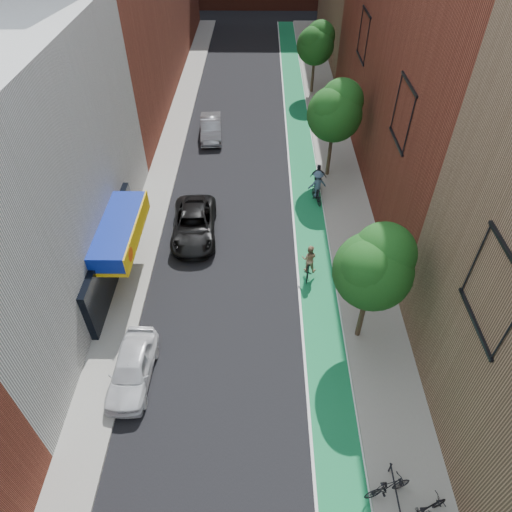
{
  "coord_description": "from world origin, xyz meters",
  "views": [
    {
      "loc": [
        0.9,
        -3.51,
        17.7
      ],
      "look_at": [
        0.71,
        13.97,
        1.5
      ],
      "focal_mm": 32.0,
      "sensor_mm": 36.0,
      "label": 1
    }
  ],
  "objects_px": {
    "parked_car_white": "(132,368)",
    "cyclist_lane_far": "(317,188)",
    "cyclist_lane_near": "(309,263)",
    "cyclist_lane_mid": "(318,182)",
    "parked_car_silver": "(211,128)",
    "parked_car_black": "(194,225)"
  },
  "relations": [
    {
      "from": "parked_car_white",
      "to": "cyclist_lane_far",
      "type": "distance_m",
      "value": 16.26
    },
    {
      "from": "cyclist_lane_near",
      "to": "cyclist_lane_mid",
      "type": "height_order",
      "value": "cyclist_lane_mid"
    },
    {
      "from": "parked_car_silver",
      "to": "cyclist_lane_mid",
      "type": "bearing_deg",
      "value": -49.68
    },
    {
      "from": "cyclist_lane_near",
      "to": "parked_car_black",
      "type": "bearing_deg",
      "value": -17.01
    },
    {
      "from": "cyclist_lane_far",
      "to": "cyclist_lane_mid",
      "type": "bearing_deg",
      "value": -113.44
    },
    {
      "from": "parked_car_silver",
      "to": "cyclist_lane_mid",
      "type": "height_order",
      "value": "cyclist_lane_mid"
    },
    {
      "from": "cyclist_lane_mid",
      "to": "cyclist_lane_near",
      "type": "bearing_deg",
      "value": 88.67
    },
    {
      "from": "parked_car_white",
      "to": "parked_car_black",
      "type": "relative_size",
      "value": 0.78
    },
    {
      "from": "parked_car_white",
      "to": "cyclist_lane_far",
      "type": "bearing_deg",
      "value": 56.85
    },
    {
      "from": "parked_car_white",
      "to": "cyclist_lane_near",
      "type": "xyz_separation_m",
      "value": [
        8.13,
        6.5,
        0.16
      ]
    },
    {
      "from": "parked_car_white",
      "to": "parked_car_silver",
      "type": "distance_m",
      "value": 22.05
    },
    {
      "from": "parked_car_white",
      "to": "cyclist_lane_mid",
      "type": "bearing_deg",
      "value": 58.09
    },
    {
      "from": "parked_car_black",
      "to": "cyclist_lane_mid",
      "type": "distance_m",
      "value": 8.87
    },
    {
      "from": "parked_car_black",
      "to": "cyclist_lane_near",
      "type": "height_order",
      "value": "cyclist_lane_near"
    },
    {
      "from": "parked_car_black",
      "to": "cyclist_lane_near",
      "type": "relative_size",
      "value": 2.67
    },
    {
      "from": "parked_car_silver",
      "to": "cyclist_lane_near",
      "type": "bearing_deg",
      "value": -71.77
    },
    {
      "from": "parked_car_black",
      "to": "cyclist_lane_near",
      "type": "bearing_deg",
      "value": -30.88
    },
    {
      "from": "cyclist_lane_near",
      "to": "cyclist_lane_mid",
      "type": "relative_size",
      "value": 0.95
    },
    {
      "from": "parked_car_white",
      "to": "cyclist_lane_mid",
      "type": "height_order",
      "value": "cyclist_lane_mid"
    },
    {
      "from": "cyclist_lane_mid",
      "to": "parked_car_white",
      "type": "bearing_deg",
      "value": 64.18
    },
    {
      "from": "cyclist_lane_near",
      "to": "cyclist_lane_far",
      "type": "relative_size",
      "value": 0.93
    },
    {
      "from": "parked_car_black",
      "to": "parked_car_silver",
      "type": "relative_size",
      "value": 1.2
    }
  ]
}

